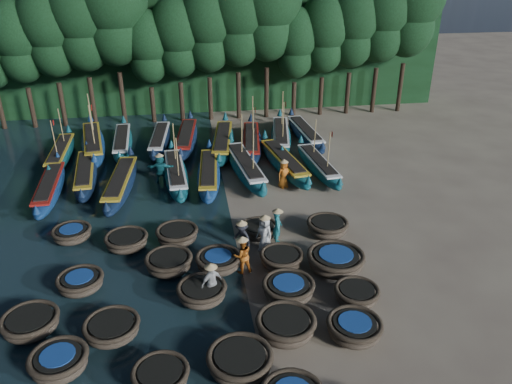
{
  "coord_description": "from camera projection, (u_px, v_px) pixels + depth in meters",
  "views": [
    {
      "loc": [
        -2.04,
        -19.58,
        12.7
      ],
      "look_at": [
        1.36,
        3.37,
        1.3
      ],
      "focal_mm": 35.0,
      "sensor_mm": 36.0,
      "label": 1
    }
  ],
  "objects": [
    {
      "name": "long_boat_7",
      "position": [
        284.0,
        162.0,
        31.35
      ],
      "size": [
        2.66,
        8.18,
        1.46
      ],
      "rotation": [
        0.0,
        0.0,
        0.15
      ],
      "color": "#0E4F51",
      "rests_on": "ground"
    },
    {
      "name": "coracle_11",
      "position": [
        112.0,
        328.0,
        17.94
      ],
      "size": [
        2.37,
        2.37,
        0.67
      ],
      "rotation": [
        0.0,
        0.0,
        0.27
      ],
      "color": "#4C3E2F",
      "rests_on": "ground"
    },
    {
      "name": "long_boat_5",
      "position": [
        209.0,
        174.0,
        29.85
      ],
      "size": [
        1.95,
        7.83,
        1.38
      ],
      "rotation": [
        0.0,
        0.0,
        -0.08
      ],
      "color": "navy",
      "rests_on": "ground"
    },
    {
      "name": "fisherman_1",
      "position": [
        277.0,
        225.0,
        23.39
      ],
      "size": [
        0.54,
        0.72,
        1.98
      ],
      "rotation": [
        0.0,
        0.0,
        1.38
      ],
      "color": "#1A6A6F",
      "rests_on": "ground"
    },
    {
      "name": "tree_1",
      "position": [
        18.0,
        40.0,
        36.28
      ],
      "size": [
        4.09,
        4.09,
        9.65
      ],
      "color": "black",
      "rests_on": "ground"
    },
    {
      "name": "fisherman_6",
      "position": [
        284.0,
        173.0,
        29.01
      ],
      "size": [
        0.96,
        0.83,
        1.86
      ],
      "rotation": [
        0.0,
        0.0,
        0.44
      ],
      "color": "#B85D18",
      "rests_on": "ground"
    },
    {
      "name": "tree_14",
      "position": [
        411.0,
        4.0,
        39.32
      ],
      "size": [
        5.34,
        5.34,
        12.58
      ],
      "color": "black",
      "rests_on": "ground"
    },
    {
      "name": "tree_3",
      "position": [
        81.0,
        19.0,
        36.29
      ],
      "size": [
        4.92,
        4.92,
        11.6
      ],
      "color": "black",
      "rests_on": "ground"
    },
    {
      "name": "coracle_20",
      "position": [
        72.0,
        234.0,
        23.86
      ],
      "size": [
        1.88,
        1.88,
        0.68
      ],
      "rotation": [
        0.0,
        0.0,
        0.09
      ],
      "color": "#4C3E2F",
      "rests_on": "ground"
    },
    {
      "name": "tree_4",
      "position": [
        112.0,
        9.0,
        36.29
      ],
      "size": [
        5.34,
        5.34,
        12.58
      ],
      "color": "black",
      "rests_on": "ground"
    },
    {
      "name": "coracle_7",
      "position": [
        240.0,
        361.0,
        16.42
      ],
      "size": [
        2.63,
        2.63,
        0.78
      ],
      "rotation": [
        0.0,
        0.0,
        -0.33
      ],
      "color": "#4C3E2F",
      "rests_on": "ground"
    },
    {
      "name": "coracle_17",
      "position": [
        218.0,
        261.0,
        21.66
      ],
      "size": [
        2.38,
        2.38,
        0.76
      ],
      "rotation": [
        0.0,
        0.0,
        -0.35
      ],
      "color": "#4C3E2F",
      "rests_on": "ground"
    },
    {
      "name": "fisherman_4",
      "position": [
        212.0,
        281.0,
        19.62
      ],
      "size": [
        1.02,
        0.84,
        1.83
      ],
      "rotation": [
        0.0,
        0.0,
        0.55
      ],
      "color": "beige",
      "rests_on": "ground"
    },
    {
      "name": "long_boat_9",
      "position": [
        61.0,
        154.0,
        32.78
      ],
      "size": [
        1.52,
        7.65,
        3.25
      ],
      "rotation": [
        0.0,
        0.0,
        0.02
      ],
      "color": "#0E4F51",
      "rests_on": "ground"
    },
    {
      "name": "long_boat_3",
      "position": [
        121.0,
        183.0,
        28.62
      ],
      "size": [
        2.02,
        8.01,
        1.41
      ],
      "rotation": [
        0.0,
        0.0,
        -0.08
      ],
      "color": "#0F1B37",
      "rests_on": "ground"
    },
    {
      "name": "coracle_16",
      "position": [
        169.0,
        263.0,
        21.57
      ],
      "size": [
        2.18,
        2.18,
        0.77
      ],
      "rotation": [
        0.0,
        0.0,
        0.14
      ],
      "color": "#4C3E2F",
      "rests_on": "ground"
    },
    {
      "name": "long_boat_14",
      "position": [
        223.0,
        142.0,
        34.58
      ],
      "size": [
        2.63,
        8.49,
        1.51
      ],
      "rotation": [
        0.0,
        0.0,
        -0.14
      ],
      "color": "#0E4F51",
      "rests_on": "ground"
    },
    {
      "name": "coracle_13",
      "position": [
        288.0,
        288.0,
        19.96
      ],
      "size": [
        2.51,
        2.51,
        0.73
      ],
      "rotation": [
        0.0,
        0.0,
        0.31
      ],
      "color": "#4C3E2F",
      "rests_on": "ground"
    },
    {
      "name": "tree_9",
      "position": [
        267.0,
        7.0,
        37.81
      ],
      "size": [
        5.34,
        5.34,
        12.58
      ],
      "color": "black",
      "rests_on": "ground"
    },
    {
      "name": "fisherman_3",
      "position": [
        242.0,
        237.0,
        22.76
      ],
      "size": [
        1.09,
        1.17,
        1.78
      ],
      "rotation": [
        0.0,
        0.0,
        5.37
      ],
      "color": "black",
      "rests_on": "ground"
    },
    {
      "name": "coracle_6",
      "position": [
        161.0,
        376.0,
        15.93
      ],
      "size": [
        1.93,
        1.93,
        0.67
      ],
      "rotation": [
        0.0,
        0.0,
        -0.11
      ],
      "color": "#4C3E2F",
      "rests_on": "ground"
    },
    {
      "name": "fisherman_5",
      "position": [
        160.0,
        168.0,
        29.57
      ],
      "size": [
        1.71,
        0.76,
        1.98
      ],
      "rotation": [
        0.0,
        0.0,
        3.0
      ],
      "color": "#1A6A6F",
      "rests_on": "ground"
    },
    {
      "name": "long_boat_11",
      "position": [
        122.0,
        142.0,
        34.71
      ],
      "size": [
        1.7,
        7.65,
        1.35
      ],
      "rotation": [
        0.0,
        0.0,
        0.05
      ],
      "color": "#0E4F51",
      "rests_on": "ground"
    },
    {
      "name": "long_boat_16",
      "position": [
        281.0,
        136.0,
        35.7
      ],
      "size": [
        2.81,
        8.16,
        3.51
      ],
      "rotation": [
        0.0,
        0.0,
        -0.17
      ],
      "color": "#0E4F51",
      "rests_on": "ground"
    },
    {
      "name": "long_boat_13",
      "position": [
        186.0,
        138.0,
        35.31
      ],
      "size": [
        2.27,
        8.15,
        1.44
      ],
      "rotation": [
        0.0,
        0.0,
        -0.11
      ],
      "color": "#0F1B37",
      "rests_on": "ground"
    },
    {
      "name": "tree_2",
      "position": [
        49.0,
        30.0,
        36.28
      ],
      "size": [
        4.51,
        4.51,
        10.63
      ],
      "color": "black",
      "rests_on": "ground"
    },
    {
      "name": "fisherman_2",
      "position": [
        242.0,
        254.0,
        21.34
      ],
      "size": [
        0.91,
        0.76,
        1.88
      ],
      "rotation": [
        0.0,
        0.0,
        3.31
      ],
      "color": "#B85D18",
      "rests_on": "ground"
    },
    {
      "name": "tree_7",
      "position": [
        207.0,
        26.0,
        37.8
      ],
      "size": [
        4.51,
        4.51,
        10.63
      ],
      "color": "black",
      "rests_on": "ground"
    },
    {
      "name": "coracle_22",
      "position": [
        177.0,
        235.0,
        23.66
      ],
      "size": [
        2.45,
        2.45,
        0.78
      ],
      "rotation": [
        0.0,
        0.0,
        -0.41
      ],
      "color": "#4C3E2F",
      "rests_on": "ground"
    },
    {
      "name": "coracle_10",
      "position": [
        31.0,
        323.0,
        18.17
      ],
      "size": [
        2.11,
        2.11,
        0.71
      ],
      "rotation": [
        0.0,
        0.0,
        0.02
      ],
      "color": "#4C3E2F",
      "rests_on": "ground"
    },
    {
      "name": "tree_10",
      "position": [
        296.0,
        42.0,
        39.3
      ],
      "size": [
        3.68,
        3.68,
        8.68
      ],
      "color": "black",
      "rests_on": "ground"
    },
    {
      "name": "tree_5",
      "position": [
        147.0,
        46.0,
        37.79
      ],
      "size": [
        3.68,
        3.68,
        8.68
      ],
      "color": "black",
      "rests_on": "ground"
    },
    {
      "name": "long_boat_4",
      "position": [
        176.0,
        173.0,
        29.87
      ],
      "size": [
        1.87,
        7.81,
        3.32
      ],
      "rotation": [
        0.0,
        0.0,
        0.07
      ],
      "color": "#0E4F51",
      "rests_on": "ground"
    },
    {
      "name": "coracle_23",
      "position": [
        259.0,
        230.0,
        24.19
      ],
      "size": [
        2.29,
        2.29,
        0.67
      ],
      "rotation": [
        0.0,
        0.0,
        0.41
      ],
      "color": "#4C3E2F",
      "rests_on": "ground"
    },
    {
      "name": "tree_11",
      "position": [
        325.0,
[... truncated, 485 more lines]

